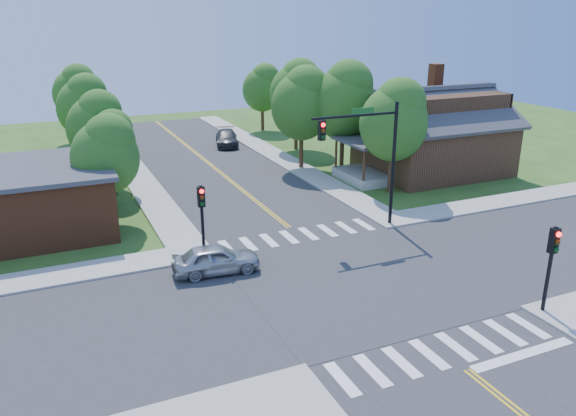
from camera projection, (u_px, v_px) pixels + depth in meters
name	position (u px, v px, depth m)	size (l,w,h in m)	color
ground	(356.00, 282.00, 25.89)	(100.00, 100.00, 0.00)	#2C541A
road_ns	(356.00, 281.00, 25.89)	(10.00, 90.00, 0.04)	#2D2D30
road_ew	(356.00, 281.00, 25.89)	(90.00, 10.00, 0.04)	#2D2D30
intersection_patch	(356.00, 282.00, 25.89)	(10.20, 10.20, 0.06)	#2D2D30
sidewalk_ne	(424.00, 165.00, 45.62)	(40.00, 40.00, 0.14)	#9E9B93
crosswalk_north	(299.00, 235.00, 31.23)	(8.85, 2.00, 0.01)	white
crosswalk_south	(442.00, 350.00, 20.53)	(8.85, 2.00, 0.01)	white
centerline	(356.00, 281.00, 25.88)	(0.30, 90.00, 0.01)	yellow
stop_bar	(523.00, 355.00, 20.30)	(4.60, 0.45, 0.09)	white
signal_mast_ne	(369.00, 147.00, 30.64)	(5.30, 0.42, 7.20)	black
signal_pole_se	(552.00, 254.00, 22.33)	(0.34, 0.42, 3.80)	black
signal_pole_nw	(202.00, 208.00, 27.68)	(0.34, 0.42, 3.80)	black
house_ne	(433.00, 130.00, 42.92)	(13.05, 8.80, 7.11)	#361C13
building_nw	(15.00, 201.00, 31.19)	(10.40, 8.40, 3.73)	brown
tree_e_a	(395.00, 118.00, 37.32)	(4.63, 4.39, 7.86)	#382314
tree_e_b	(345.00, 99.00, 42.77)	(5.04, 4.79, 8.56)	#382314
tree_e_c	(297.00, 90.00, 49.71)	(4.79, 4.55, 8.15)	#382314
tree_e_d	(263.00, 87.00, 58.32)	(4.12, 3.91, 7.00)	#382314
tree_w_a	(106.00, 153.00, 31.79)	(3.84, 3.65, 6.53)	#382314
tree_w_b	(97.00, 124.00, 38.66)	(4.07, 3.87, 6.92)	#382314
tree_w_c	(85.00, 105.00, 45.22)	(4.32, 4.10, 7.34)	#382314
tree_w_d	(77.00, 91.00, 53.12)	(4.35, 4.13, 7.39)	#382314
tree_house	(303.00, 102.00, 43.20)	(4.78, 4.54, 8.13)	#382314
tree_bldg	(111.00, 140.00, 37.01)	(3.47, 3.29, 5.90)	#382314
car_silver	(216.00, 260.00, 26.53)	(4.27, 2.06, 1.41)	#AAAEB1
car_dgrey	(227.00, 138.00, 52.51)	(3.21, 5.23, 1.42)	#2D2E32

